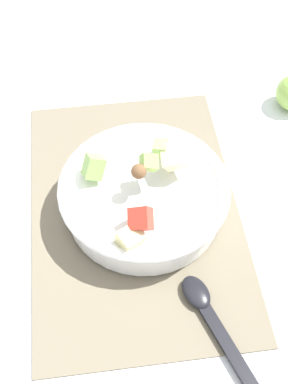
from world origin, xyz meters
The scene contains 4 objects.
ground_plane centered at (0.00, 0.00, 0.00)m, with size 2.40×2.40×0.00m, color silver.
placemat centered at (0.00, 0.00, 0.00)m, with size 0.51×0.34×0.01m, color #756B56.
salad_bowl centered at (0.00, -0.01, 0.04)m, with size 0.27×0.27×0.13m.
serving_spoon centered at (-0.21, -0.09, 0.01)m, with size 0.23×0.10×0.01m.
Camera 1 is at (-0.50, 0.05, 0.72)m, focal length 49.86 mm.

